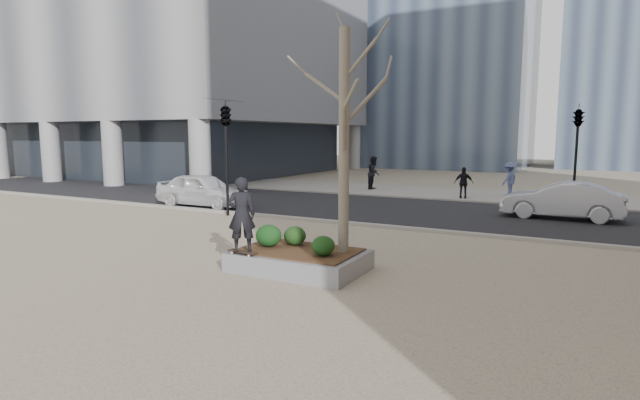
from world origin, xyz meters
The scene contains 18 objects.
ground centered at (0.00, 0.00, 0.00)m, with size 120.00×120.00×0.00m, color #9C9273.
street centered at (0.00, 10.00, 0.01)m, with size 60.00×8.00×0.02m, color black.
far_sidewalk centered at (0.00, 17.00, 0.01)m, with size 60.00×6.00×0.02m, color gray.
planter centered at (1.00, 0.00, 0.23)m, with size 3.00×2.00×0.45m, color gray.
planter_mulch centered at (1.00, 0.00, 0.47)m, with size 2.70×1.70×0.04m, color #382314.
sycamore_tree centered at (2.00, 0.30, 3.79)m, with size 2.80×2.80×6.60m, color gray, non-canonical shape.
shrub_left centered at (0.19, -0.06, 0.76)m, with size 0.62×0.62×0.53m, color #123A15.
shrub_middle centered at (0.67, 0.36, 0.72)m, with size 0.54×0.54×0.46m, color #103314.
shrub_right centered at (1.77, -0.26, 0.71)m, with size 0.52×0.52×0.45m, color #153410.
skateboard centered at (0.01, -0.88, 0.49)m, with size 0.78×0.20×0.07m, color black, non-canonical shape.
skateboarder centered at (0.01, -0.88, 1.38)m, with size 0.62×0.41×1.70m, color black.
police_car centered at (-7.97, 7.00, 0.76)m, with size 1.74×4.32×1.47m, color white.
car_silver centered at (6.17, 10.74, 0.72)m, with size 1.48×4.23×1.39m, color #A9ABB2.
pedestrian_a centered at (-3.87, 17.01, 0.97)m, with size 0.92×0.72×1.90m, color black.
pedestrian_b centered at (3.47, 17.41, 0.89)m, with size 1.12×0.64×1.73m, color #475681.
pedestrian_c centered at (1.63, 15.17, 0.80)m, with size 0.91×0.38×1.55m, color black.
traffic_light_near centered at (-5.50, 5.60, 2.25)m, with size 0.60×2.48×4.50m, color black, non-canonical shape.
traffic_light_far centered at (6.50, 14.60, 2.25)m, with size 0.60×2.48×4.50m, color black, non-canonical shape.
Camera 1 is at (6.75, -9.90, 3.17)m, focal length 28.00 mm.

